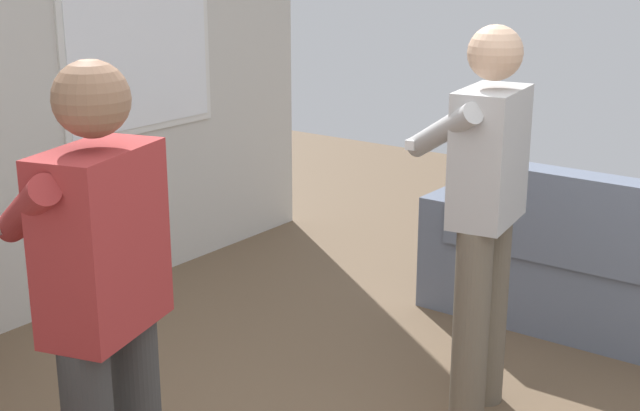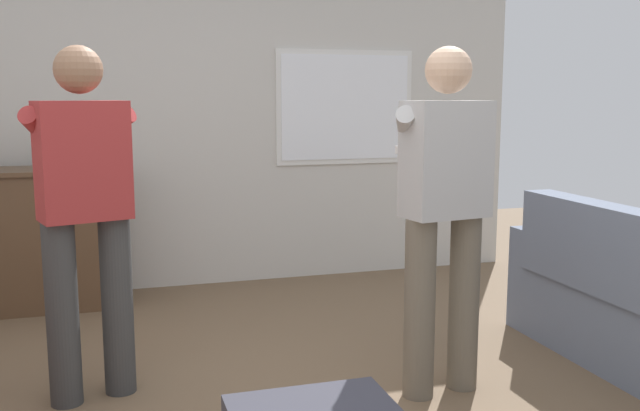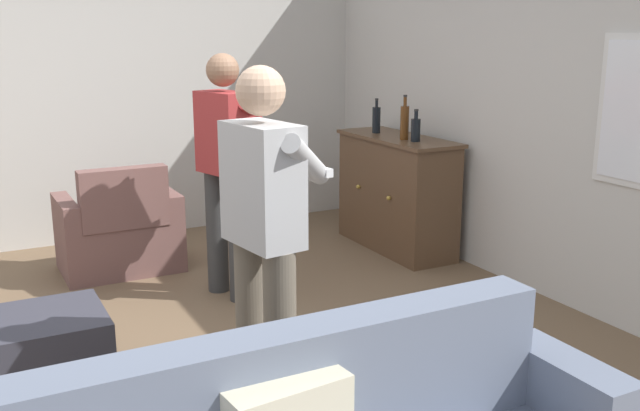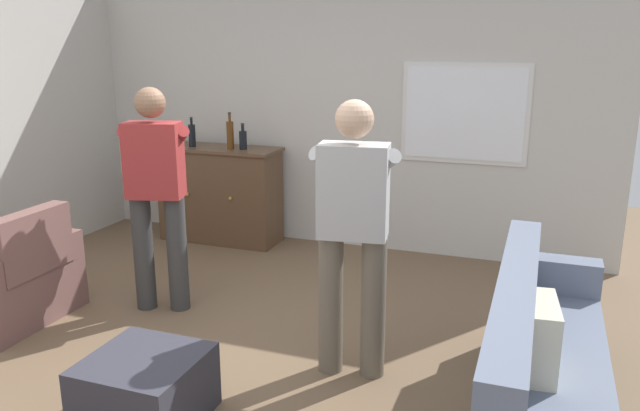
% 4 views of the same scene
% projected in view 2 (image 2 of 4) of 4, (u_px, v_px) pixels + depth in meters
% --- Properties ---
extents(wall_back_with_window, '(5.20, 0.15, 2.80)m').
position_uv_depth(wall_back_with_window, '(199.00, 103.00, 5.40)').
color(wall_back_with_window, beige).
rests_on(wall_back_with_window, ground).
extents(sideboard_cabinet, '(1.24, 0.49, 0.97)m').
position_uv_depth(sideboard_cabinet, '(31.00, 239.00, 4.85)').
color(sideboard_cabinet, brown).
rests_on(sideboard_cabinet, ground).
extents(bottle_liquor_amber, '(0.07, 0.07, 0.36)m').
position_uv_depth(bottle_liquor_amber, '(52.00, 147.00, 4.75)').
color(bottle_liquor_amber, '#593314').
rests_on(bottle_liquor_amber, sideboard_cabinet).
extents(bottle_spirits_clear, '(0.07, 0.07, 0.26)m').
position_uv_depth(bottle_spirits_clear, '(72.00, 153.00, 4.82)').
color(bottle_spirits_clear, black).
rests_on(bottle_spirits_clear, sideboard_cabinet).
extents(person_standing_left, '(0.54, 0.52, 1.68)m').
position_uv_depth(person_standing_left, '(85.00, 207.00, 3.33)').
color(person_standing_left, '#383838').
rests_on(person_standing_left, ground).
extents(person_standing_right, '(0.55, 0.50, 1.68)m').
position_uv_depth(person_standing_right, '(443.00, 204.00, 3.41)').
color(person_standing_right, '#6B6051').
rests_on(person_standing_right, ground).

